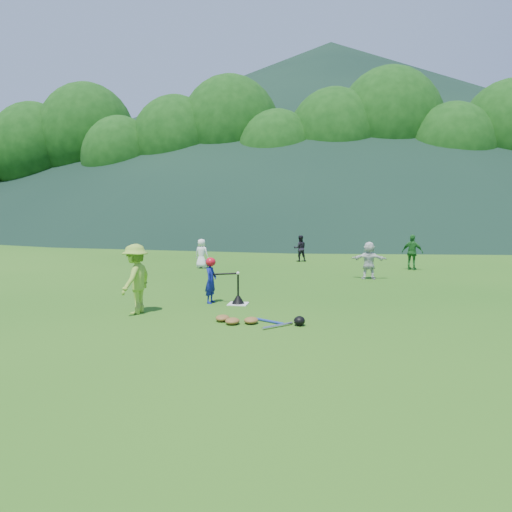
{
  "coord_description": "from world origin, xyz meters",
  "views": [
    {
      "loc": [
        2.36,
        -11.33,
        2.28
      ],
      "look_at": [
        0.0,
        2.5,
        0.9
      ],
      "focal_mm": 35.0,
      "sensor_mm": 36.0,
      "label": 1
    }
  ],
  "objects_px": {
    "fielder_b": "(300,248)",
    "fielder_c": "(412,252)",
    "adult_coach": "(136,279)",
    "equipment_pile": "(251,320)",
    "fielder_d": "(369,260)",
    "batter_child": "(211,281)",
    "fielder_a": "(202,254)",
    "home_plate": "(238,304)",
    "batting_tee": "(238,299)"
  },
  "relations": [
    {
      "from": "batting_tee",
      "to": "fielder_d",
      "type": "bearing_deg",
      "value": 55.69
    },
    {
      "from": "fielder_c",
      "to": "batter_child",
      "type": "bearing_deg",
      "value": 74.78
    },
    {
      "from": "home_plate",
      "to": "equipment_pile",
      "type": "bearing_deg",
      "value": -70.9
    },
    {
      "from": "fielder_d",
      "to": "batting_tee",
      "type": "height_order",
      "value": "fielder_d"
    },
    {
      "from": "fielder_c",
      "to": "equipment_pile",
      "type": "bearing_deg",
      "value": 87.33
    },
    {
      "from": "fielder_c",
      "to": "fielder_d",
      "type": "relative_size",
      "value": 1.08
    },
    {
      "from": "adult_coach",
      "to": "equipment_pile",
      "type": "distance_m",
      "value": 2.74
    },
    {
      "from": "home_plate",
      "to": "batter_child",
      "type": "xyz_separation_m",
      "value": [
        -0.67,
        0.04,
        0.52
      ]
    },
    {
      "from": "batter_child",
      "to": "fielder_c",
      "type": "height_order",
      "value": "fielder_c"
    },
    {
      "from": "batter_child",
      "to": "equipment_pile",
      "type": "xyz_separation_m",
      "value": [
        1.32,
        -1.92,
        -0.47
      ]
    },
    {
      "from": "fielder_b",
      "to": "fielder_d",
      "type": "relative_size",
      "value": 0.92
    },
    {
      "from": "batter_child",
      "to": "fielder_d",
      "type": "xyz_separation_m",
      "value": [
        3.92,
        4.72,
        0.06
      ]
    },
    {
      "from": "fielder_b",
      "to": "fielder_c",
      "type": "xyz_separation_m",
      "value": [
        4.25,
        -2.15,
        0.09
      ]
    },
    {
      "from": "fielder_a",
      "to": "fielder_c",
      "type": "distance_m",
      "value": 7.73
    },
    {
      "from": "equipment_pile",
      "to": "fielder_c",
      "type": "bearing_deg",
      "value": 65.19
    },
    {
      "from": "batter_child",
      "to": "adult_coach",
      "type": "height_order",
      "value": "adult_coach"
    },
    {
      "from": "batter_child",
      "to": "fielder_a",
      "type": "distance_m",
      "value": 6.89
    },
    {
      "from": "adult_coach",
      "to": "batting_tee",
      "type": "distance_m",
      "value": 2.46
    },
    {
      "from": "fielder_b",
      "to": "fielder_d",
      "type": "xyz_separation_m",
      "value": [
        2.57,
        -4.77,
        0.05
      ]
    },
    {
      "from": "fielder_c",
      "to": "batting_tee",
      "type": "xyz_separation_m",
      "value": [
        -4.93,
        -7.38,
        -0.51
      ]
    },
    {
      "from": "batter_child",
      "to": "fielder_c",
      "type": "relative_size",
      "value": 0.83
    },
    {
      "from": "equipment_pile",
      "to": "adult_coach",
      "type": "bearing_deg",
      "value": 168.57
    },
    {
      "from": "home_plate",
      "to": "fielder_d",
      "type": "bearing_deg",
      "value": 55.69
    },
    {
      "from": "home_plate",
      "to": "fielder_c",
      "type": "height_order",
      "value": "fielder_c"
    },
    {
      "from": "fielder_c",
      "to": "batting_tee",
      "type": "height_order",
      "value": "fielder_c"
    },
    {
      "from": "fielder_b",
      "to": "fielder_c",
      "type": "distance_m",
      "value": 4.77
    },
    {
      "from": "batter_child",
      "to": "adult_coach",
      "type": "xyz_separation_m",
      "value": [
        -1.29,
        -1.39,
        0.22
      ]
    },
    {
      "from": "fielder_b",
      "to": "equipment_pile",
      "type": "bearing_deg",
      "value": 75.43
    },
    {
      "from": "batter_child",
      "to": "fielder_c",
      "type": "bearing_deg",
      "value": -29.8
    },
    {
      "from": "batting_tee",
      "to": "equipment_pile",
      "type": "relative_size",
      "value": 0.38
    },
    {
      "from": "fielder_b",
      "to": "fielder_d",
      "type": "distance_m",
      "value": 5.42
    },
    {
      "from": "equipment_pile",
      "to": "fielder_d",
      "type": "bearing_deg",
      "value": 68.62
    },
    {
      "from": "fielder_a",
      "to": "batting_tee",
      "type": "distance_m",
      "value": 7.17
    },
    {
      "from": "home_plate",
      "to": "batting_tee",
      "type": "height_order",
      "value": "batting_tee"
    },
    {
      "from": "home_plate",
      "to": "adult_coach",
      "type": "distance_m",
      "value": 2.49
    },
    {
      "from": "adult_coach",
      "to": "fielder_b",
      "type": "xyz_separation_m",
      "value": [
        2.63,
        10.88,
        -0.2
      ]
    },
    {
      "from": "adult_coach",
      "to": "fielder_a",
      "type": "height_order",
      "value": "adult_coach"
    },
    {
      "from": "adult_coach",
      "to": "fielder_c",
      "type": "bearing_deg",
      "value": 147.69
    },
    {
      "from": "home_plate",
      "to": "fielder_c",
      "type": "xyz_separation_m",
      "value": [
        4.93,
        7.38,
        0.63
      ]
    },
    {
      "from": "fielder_c",
      "to": "fielder_d",
      "type": "distance_m",
      "value": 3.11
    },
    {
      "from": "adult_coach",
      "to": "fielder_d",
      "type": "xyz_separation_m",
      "value": [
        5.2,
        6.11,
        -0.15
      ]
    },
    {
      "from": "equipment_pile",
      "to": "batting_tee",
      "type": "bearing_deg",
      "value": 109.1
    },
    {
      "from": "fielder_c",
      "to": "batting_tee",
      "type": "distance_m",
      "value": 8.89
    },
    {
      "from": "fielder_c",
      "to": "batting_tee",
      "type": "bearing_deg",
      "value": 78.4
    },
    {
      "from": "home_plate",
      "to": "batter_child",
      "type": "relative_size",
      "value": 0.42
    },
    {
      "from": "fielder_a",
      "to": "batting_tee",
      "type": "bearing_deg",
      "value": 127.29
    },
    {
      "from": "fielder_d",
      "to": "equipment_pile",
      "type": "distance_m",
      "value": 7.15
    },
    {
      "from": "adult_coach",
      "to": "fielder_d",
      "type": "distance_m",
      "value": 8.03
    },
    {
      "from": "fielder_b",
      "to": "fielder_c",
      "type": "bearing_deg",
      "value": 138.72
    },
    {
      "from": "batter_child",
      "to": "equipment_pile",
      "type": "height_order",
      "value": "batter_child"
    }
  ]
}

